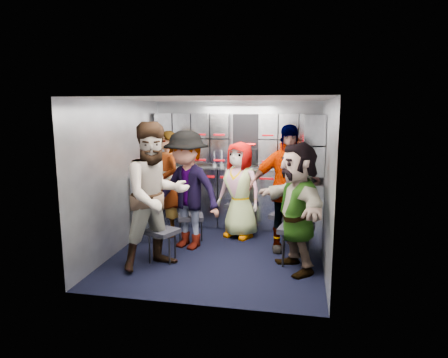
% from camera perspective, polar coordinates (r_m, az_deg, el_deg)
% --- Properties ---
extents(floor, '(3.00, 3.00, 0.00)m').
position_cam_1_polar(floor, '(5.64, -0.75, -10.52)').
color(floor, black).
rests_on(floor, ground).
extents(wall_back, '(2.80, 0.04, 2.10)m').
position_cam_1_polar(wall_back, '(6.82, 1.80, 2.20)').
color(wall_back, gray).
rests_on(wall_back, ground).
extents(wall_left, '(0.04, 3.00, 2.10)m').
position_cam_1_polar(wall_left, '(5.81, -14.42, 0.50)').
color(wall_left, gray).
rests_on(wall_left, ground).
extents(wall_right, '(0.04, 3.00, 2.10)m').
position_cam_1_polar(wall_right, '(5.26, 14.31, -0.47)').
color(wall_right, gray).
rests_on(wall_right, ground).
extents(ceiling, '(2.80, 3.00, 0.02)m').
position_cam_1_polar(ceiling, '(5.28, -0.81, 11.32)').
color(ceiling, silver).
rests_on(ceiling, wall_back).
extents(cart_bank_back, '(2.68, 0.38, 0.99)m').
position_cam_1_polar(cart_bank_back, '(6.72, 1.48, -2.73)').
color(cart_bank_back, gray).
rests_on(cart_bank_back, ground).
extents(cart_bank_left, '(0.38, 0.76, 0.99)m').
position_cam_1_polar(cart_bank_left, '(6.34, -10.32, -3.67)').
color(cart_bank_left, gray).
rests_on(cart_bank_left, ground).
extents(counter, '(2.68, 0.42, 0.03)m').
position_cam_1_polar(counter, '(6.62, 1.50, 1.66)').
color(counter, '#B9BBC1').
rests_on(counter, cart_bank_back).
extents(locker_bank_back, '(2.68, 0.28, 0.82)m').
position_cam_1_polar(locker_bank_back, '(6.63, 1.61, 5.80)').
color(locker_bank_back, gray).
rests_on(locker_bank_back, wall_back).
extents(locker_bank_right, '(0.28, 1.00, 0.82)m').
position_cam_1_polar(locker_bank_right, '(5.89, 12.67, 5.02)').
color(locker_bank_right, gray).
rests_on(locker_bank_right, wall_right).
extents(right_cabinet, '(0.28, 1.20, 1.00)m').
position_cam_1_polar(right_cabinet, '(5.96, 12.33, -4.58)').
color(right_cabinet, gray).
rests_on(right_cabinet, ground).
extents(coffee_niche, '(0.46, 0.16, 0.84)m').
position_cam_1_polar(coffee_niche, '(6.66, 3.23, 5.64)').
color(coffee_niche, black).
rests_on(coffee_niche, wall_back).
extents(red_latch_strip, '(2.60, 0.02, 0.03)m').
position_cam_1_polar(red_latch_strip, '(6.45, 1.20, 0.21)').
color(red_latch_strip, '#97040B').
rests_on(red_latch_strip, cart_bank_back).
extents(jump_seat_near_left, '(0.47, 0.46, 0.43)m').
position_cam_1_polar(jump_seat_near_left, '(5.31, -8.83, -7.63)').
color(jump_seat_near_left, black).
rests_on(jump_seat_near_left, ground).
extents(jump_seat_mid_left, '(0.45, 0.44, 0.43)m').
position_cam_1_polar(jump_seat_mid_left, '(5.94, -4.77, -5.63)').
color(jump_seat_mid_left, black).
rests_on(jump_seat_mid_left, ground).
extents(jump_seat_center, '(0.53, 0.51, 0.48)m').
position_cam_1_polar(jump_seat_center, '(6.39, 2.48, -4.05)').
color(jump_seat_center, black).
rests_on(jump_seat_center, ground).
extents(jump_seat_mid_right, '(0.51, 0.49, 0.48)m').
position_cam_1_polar(jump_seat_mid_right, '(5.87, 8.85, -5.44)').
color(jump_seat_mid_right, black).
rests_on(jump_seat_mid_right, ground).
extents(jump_seat_near_right, '(0.48, 0.47, 0.49)m').
position_cam_1_polar(jump_seat_near_right, '(5.21, 10.26, -7.35)').
color(jump_seat_near_right, black).
rests_on(jump_seat_near_right, ground).
extents(attendant_standing, '(0.70, 0.70, 1.64)m').
position_cam_1_polar(attendant_standing, '(6.28, -8.21, -0.70)').
color(attendant_standing, black).
rests_on(attendant_standing, ground).
extents(attendant_arc_a, '(1.12, 1.12, 1.83)m').
position_cam_1_polar(attendant_arc_a, '(5.00, -9.69, -2.43)').
color(attendant_arc_a, black).
rests_on(attendant_arc_a, ground).
extents(attendant_arc_b, '(1.24, 0.96, 1.68)m').
position_cam_1_polar(attendant_arc_b, '(5.66, -5.33, -1.61)').
color(attendant_arc_b, black).
rests_on(attendant_arc_b, ground).
extents(attendant_arc_c, '(0.85, 0.72, 1.48)m').
position_cam_1_polar(attendant_arc_c, '(6.15, 2.25, -1.59)').
color(attendant_arc_c, black).
rests_on(attendant_arc_c, ground).
extents(attendant_arc_d, '(1.08, 0.53, 1.78)m').
position_cam_1_polar(attendant_arc_d, '(5.59, 8.91, -1.36)').
color(attendant_arc_d, black).
rests_on(attendant_arc_d, ground).
extents(attendant_arc_e, '(1.10, 1.53, 1.60)m').
position_cam_1_polar(attendant_arc_e, '(4.94, 10.36, -3.99)').
color(attendant_arc_e, black).
rests_on(attendant_arc_e, ground).
extents(bottle_left, '(0.06, 0.06, 0.26)m').
position_cam_1_polar(bottle_left, '(6.61, -1.34, 2.91)').
color(bottle_left, white).
rests_on(bottle_left, counter).
extents(bottle_mid, '(0.07, 0.07, 0.28)m').
position_cam_1_polar(bottle_mid, '(6.59, -0.28, 2.97)').
color(bottle_mid, white).
rests_on(bottle_mid, counter).
extents(bottle_right, '(0.06, 0.06, 0.26)m').
position_cam_1_polar(bottle_right, '(6.52, 3.17, 2.79)').
color(bottle_right, white).
rests_on(bottle_right, counter).
extents(cup_left, '(0.09, 0.09, 0.09)m').
position_cam_1_polar(cup_left, '(6.87, -8.89, 2.36)').
color(cup_left, beige).
rests_on(cup_left, counter).
extents(cup_right, '(0.08, 0.08, 0.11)m').
position_cam_1_polar(cup_right, '(6.47, 12.41, 1.84)').
color(cup_right, beige).
rests_on(cup_right, counter).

